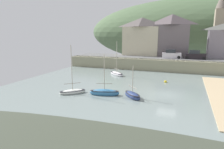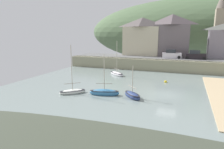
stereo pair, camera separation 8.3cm
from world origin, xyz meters
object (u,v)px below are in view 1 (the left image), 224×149
church_with_spire (221,21)px  dinghy_open_wooden (73,91)px  sailboat_far_left (132,95)px  parked_car_by_wall (195,55)px  waterfront_building_left (142,36)px  waterfront_building_centre (171,35)px  sailboat_nearest_shore (117,74)px  fishing_boat_green (104,92)px  parked_car_near_slipway (171,55)px  mooring_buoy (165,82)px

church_with_spire → dinghy_open_wooden: 40.48m
sailboat_far_left → parked_car_by_wall: size_ratio=1.03×
church_with_spire → sailboat_far_left: (-13.07, -31.89, -10.35)m
waterfront_building_left → waterfront_building_centre: size_ratio=0.94×
sailboat_nearest_shore → parked_car_by_wall: 18.16m
fishing_boat_green → parked_car_by_wall: size_ratio=1.33×
sailboat_nearest_shore → parked_car_near_slipway: size_ratio=1.54×
sailboat_nearest_shore → parked_car_near_slipway: sailboat_nearest_shore is taller
waterfront_building_left → parked_car_near_slipway: bearing=-30.0°
waterfront_building_left → sailboat_nearest_shore: size_ratio=1.42×
parked_car_near_slipway → mooring_buoy: (0.34, -13.91, -3.07)m
church_with_spire → sailboat_far_left: 35.98m
church_with_spire → sailboat_nearest_shore: church_with_spire is taller
parked_car_by_wall → dinghy_open_wooden: bearing=-123.2°
waterfront_building_centre → parked_car_near_slipway: 6.22m
church_with_spire → mooring_buoy: 26.70m
waterfront_building_left → fishing_boat_green: size_ratio=1.70×
waterfront_building_left → dinghy_open_wooden: waterfront_building_left is taller
sailboat_nearest_shore → sailboat_far_left: bearing=-21.7°
fishing_boat_green → mooring_buoy: fishing_boat_green is taller
church_with_spire → parked_car_by_wall: 12.50m
sailboat_nearest_shore → mooring_buoy: sailboat_nearest_shore is taller
waterfront_building_left → sailboat_far_left: 29.16m
sailboat_nearest_shore → mooring_buoy: bearing=24.1°
sailboat_far_left → sailboat_nearest_shore: (-6.39, 12.34, -0.01)m
waterfront_building_centre → fishing_boat_green: (-5.91, -28.13, -7.14)m
church_with_spire → waterfront_building_left: bearing=-167.6°
fishing_boat_green → waterfront_building_left: bearing=79.7°
mooring_buoy → fishing_boat_green: bearing=-124.8°
fishing_boat_green → parked_car_near_slipway: fishing_boat_green is taller
church_with_spire → sailboat_far_left: size_ratio=3.78×
waterfront_building_centre → mooring_buoy: bearing=-87.3°
parked_car_near_slipway → mooring_buoy: parked_car_near_slipway is taller
waterfront_building_centre → sailboat_nearest_shore: 19.17m
waterfront_building_centre → fishing_boat_green: waterfront_building_centre is taller
waterfront_building_centre → church_with_spire: church_with_spire is taller
sailboat_far_left → parked_car_by_wall: parked_car_by_wall is taller
waterfront_building_left → parked_car_near_slipway: (7.79, -4.50, -3.95)m
parked_car_near_slipway → mooring_buoy: size_ratio=9.68×
sailboat_nearest_shore → waterfront_building_centre: bearing=101.9°
waterfront_building_centre → parked_car_by_wall: 8.29m
fishing_boat_green → mooring_buoy: size_ratio=12.43×
church_with_spire → parked_car_by_wall: bearing=-122.2°
mooring_buoy → waterfront_building_centre: bearing=92.7°
fishing_boat_green → parked_car_by_wall: 26.40m
dinghy_open_wooden → parked_car_by_wall: 29.23m
church_with_spire → sailboat_far_left: bearing=-112.3°
church_with_spire → mooring_buoy: (-10.00, -22.41, -10.51)m
fishing_boat_green → parked_car_by_wall: bearing=51.2°
waterfront_building_centre → fishing_boat_green: 29.62m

